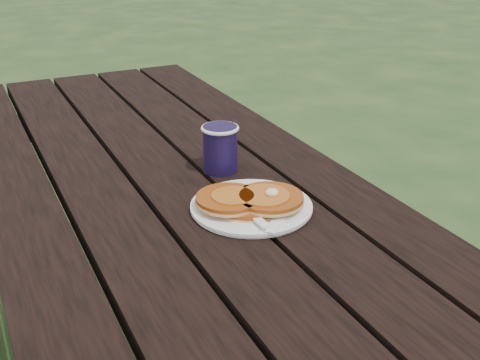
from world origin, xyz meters
name	(u,v)px	position (x,y,z in m)	size (l,w,h in m)	color
picnic_table	(170,311)	(0.00, 0.00, 0.37)	(1.36, 1.80, 0.75)	black
plate	(251,207)	(0.09, -0.26, 0.76)	(0.23, 0.23, 0.01)	white
pancake_stack	(250,200)	(0.09, -0.26, 0.77)	(0.20, 0.16, 0.04)	#A14612
knife	(283,211)	(0.13, -0.31, 0.76)	(0.02, 0.18, 0.01)	white
fork	(252,214)	(0.07, -0.30, 0.77)	(0.03, 0.16, 0.01)	white
coffee_cup	(220,146)	(0.12, -0.06, 0.81)	(0.08, 0.08, 0.10)	black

